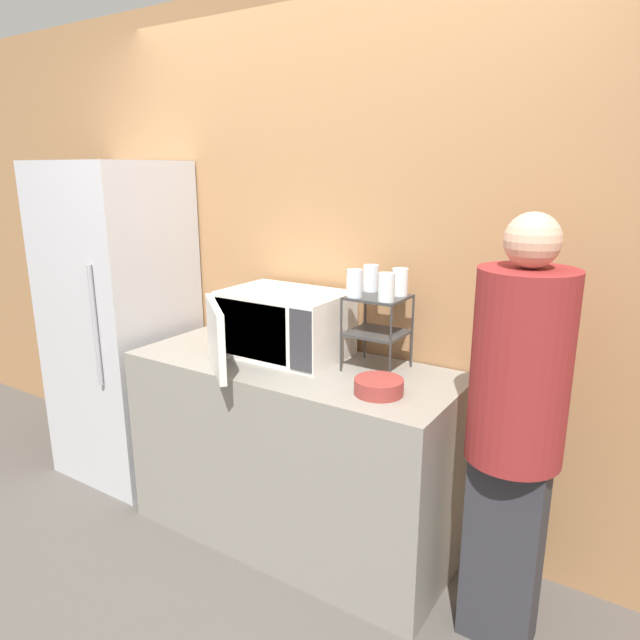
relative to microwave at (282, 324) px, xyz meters
name	(u,v)px	position (x,y,z in m)	size (l,w,h in m)	color
ground_plane	(254,568)	(0.10, -0.38, -1.05)	(12.00, 12.00, 0.00)	#4C4742
wall_back	(333,265)	(0.10, 0.29, 0.25)	(8.00, 0.06, 2.60)	#9E7047
counter	(293,451)	(0.10, -0.07, -0.60)	(1.56, 0.64, 0.89)	gray
microwave	(282,324)	(0.00, 0.00, 0.00)	(0.59, 0.70, 0.31)	silver
dish_rack	(377,317)	(0.47, 0.07, 0.08)	(0.25, 0.23, 0.33)	#333333
glass_front_left	(355,283)	(0.39, 0.00, 0.24)	(0.07, 0.07, 0.12)	silver
glass_back_right	(400,282)	(0.54, 0.13, 0.24)	(0.07, 0.07, 0.12)	silver
glass_front_right	(386,287)	(0.54, 0.00, 0.24)	(0.07, 0.07, 0.12)	silver
glass_back_left	(371,278)	(0.39, 0.15, 0.24)	(0.07, 0.07, 0.12)	silver
bowl	(379,387)	(0.61, -0.18, -0.13)	(0.20, 0.20, 0.06)	maroon
person	(516,418)	(1.14, -0.16, -0.13)	(0.33, 0.33, 1.63)	#2D2D33
refrigerator	(121,323)	(-1.11, -0.05, -0.15)	(0.71, 0.63, 1.80)	#B7B7BC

